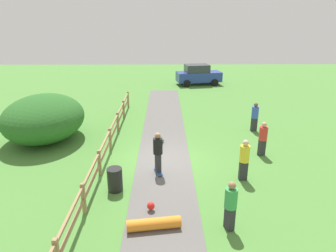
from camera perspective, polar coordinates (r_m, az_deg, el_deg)
ground_plane at (r=13.79m, az=-0.81°, el=-6.52°), size 60.00×60.00×0.00m
asphalt_path at (r=13.78m, az=-0.81°, el=-6.48°), size 2.40×28.00×0.02m
wooden_fence at (r=13.76m, az=-11.74°, el=-3.95°), size 0.12×18.12×1.10m
bush_large at (r=16.97m, az=-22.28°, el=1.40°), size 4.02×4.82×2.39m
trash_bin at (r=11.54m, az=-9.95°, el=-9.88°), size 0.56×0.56×0.90m
skater_riding at (r=12.29m, az=-1.91°, el=-4.72°), size 0.47×0.82×1.78m
skater_fallen at (r=9.71m, az=-2.72°, el=-17.64°), size 1.68×1.35×0.36m
skateboard_loose at (r=15.44m, az=-1.40°, el=-3.20°), size 0.36×0.82×0.08m
bystander_yellow at (r=12.22m, az=14.14°, el=-5.89°), size 0.38×0.38×1.70m
bystander_red at (r=14.64m, az=17.40°, el=-2.05°), size 0.51×0.51×1.63m
bystander_blue at (r=17.70m, az=16.00°, el=1.88°), size 0.51×0.51×1.66m
bystander_green at (r=9.46m, az=11.69°, el=-14.10°), size 0.49×0.49×1.62m
parked_car_blue at (r=29.57m, az=5.70°, el=9.58°), size 4.42×2.52×1.92m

